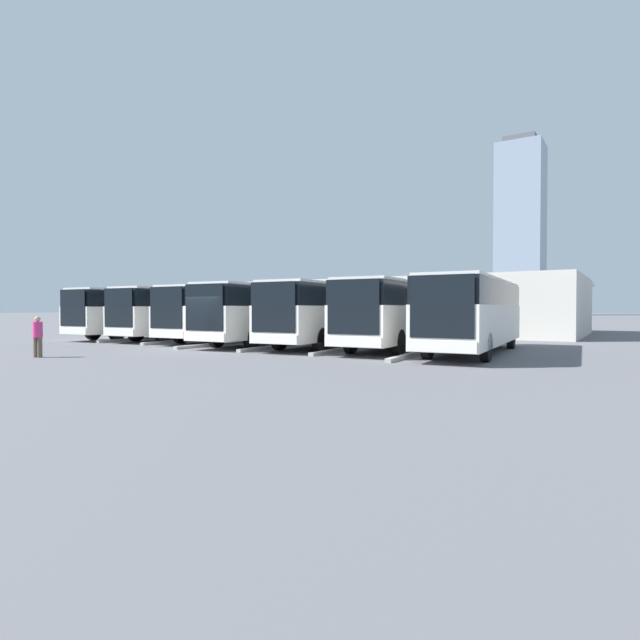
% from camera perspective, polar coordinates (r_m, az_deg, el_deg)
% --- Properties ---
extents(ground_plane, '(600.00, 600.00, 0.00)m').
position_cam_1_polar(ground_plane, '(23.95, -13.07, -3.42)').
color(ground_plane, '#5B5B60').
extents(bus_0, '(3.30, 11.64, 3.21)m').
position_cam_1_polar(bus_0, '(22.80, 17.23, 0.84)').
color(bus_0, silver).
rests_on(bus_0, ground_plane).
extents(curb_divider_0, '(0.82, 7.92, 0.15)m').
position_cam_1_polar(curb_divider_0, '(21.83, 11.34, -3.66)').
color(curb_divider_0, '#9E9E99').
rests_on(curb_divider_0, ground_plane).
extents(bus_1, '(3.30, 11.64, 3.21)m').
position_cam_1_polar(bus_1, '(24.57, 9.24, 0.90)').
color(bus_1, silver).
rests_on(bus_1, ground_plane).
extents(curb_divider_1, '(0.82, 7.92, 0.15)m').
position_cam_1_polar(curb_divider_1, '(23.91, 3.54, -3.22)').
color(curb_divider_1, '#9E9E99').
rests_on(curb_divider_1, ground_plane).
extents(bus_2, '(3.30, 11.64, 3.21)m').
position_cam_1_polar(bus_2, '(26.04, 1.54, 0.93)').
color(bus_2, silver).
rests_on(bus_2, ground_plane).
extents(curb_divider_2, '(0.82, 7.92, 0.15)m').
position_cam_1_polar(curb_divider_2, '(25.70, -3.95, -2.91)').
color(curb_divider_2, '#9E9E99').
rests_on(curb_divider_2, ground_plane).
extents(bus_3, '(3.30, 11.64, 3.21)m').
position_cam_1_polar(bus_3, '(27.84, -5.37, 0.94)').
color(bus_3, silver).
rests_on(bus_3, ground_plane).
extents(curb_divider_3, '(0.82, 7.92, 0.15)m').
position_cam_1_polar(curb_divider_3, '(27.79, -10.53, -2.62)').
color(curb_divider_3, '#9E9E99').
rests_on(curb_divider_3, ground_plane).
extents(bus_4, '(3.30, 11.64, 3.21)m').
position_cam_1_polar(bus_4, '(30.97, -9.68, 0.96)').
color(bus_4, silver).
rests_on(bus_4, ground_plane).
extents(curb_divider_4, '(0.82, 7.92, 0.15)m').
position_cam_1_polar(curb_divider_4, '(31.09, -14.30, -2.23)').
color(curb_divider_4, '#9E9E99').
rests_on(curb_divider_4, ground_plane).
extents(bus_5, '(3.30, 11.64, 3.21)m').
position_cam_1_polar(bus_5, '(33.46, -14.54, 0.95)').
color(bus_5, silver).
rests_on(bus_5, ground_plane).
extents(curb_divider_5, '(0.82, 7.92, 0.15)m').
position_cam_1_polar(curb_divider_5, '(33.78, -18.78, -1.99)').
color(curb_divider_5, '#9E9E99').
rests_on(curb_divider_5, ground_plane).
extents(bus_6, '(3.30, 11.64, 3.21)m').
position_cam_1_polar(bus_6, '(36.00, -19.02, 0.94)').
color(bus_6, silver).
rests_on(bus_6, ground_plane).
extents(pedestrian, '(0.45, 0.45, 1.65)m').
position_cam_1_polar(pedestrian, '(22.90, -29.56, -1.53)').
color(pedestrian, brown).
rests_on(pedestrian, ground_plane).
extents(station_building, '(28.26, 16.55, 4.30)m').
position_cam_1_polar(station_building, '(43.24, 9.05, 1.52)').
color(station_building, beige).
rests_on(station_building, ground_plane).
extents(office_tower, '(15.39, 15.39, 62.94)m').
position_cam_1_polar(office_tower, '(194.70, 21.93, 9.66)').
color(office_tower, '#7F8EA3').
rests_on(office_tower, ground_plane).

